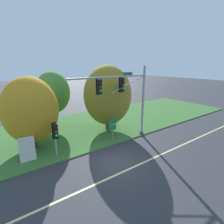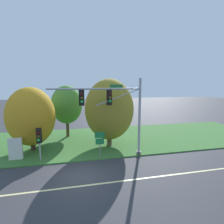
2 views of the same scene
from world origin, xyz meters
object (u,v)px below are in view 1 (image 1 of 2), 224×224
traffic_signal_mast (126,93)px  pedestrian_signal_near_kerb (56,133)px  tree_behind_signpost (108,95)px  info_kiosk (27,149)px  tree_nearest_road (31,110)px  route_sign_post (113,126)px  tree_left_of_mast (53,93)px

traffic_signal_mast → pedestrian_signal_near_kerb: 7.03m
traffic_signal_mast → tree_behind_signpost: tree_behind_signpost is taller
traffic_signal_mast → pedestrian_signal_near_kerb: size_ratio=2.88×
traffic_signal_mast → info_kiosk: size_ratio=4.23×
tree_nearest_road → pedestrian_signal_near_kerb: bearing=-67.9°
route_sign_post → tree_behind_signpost: bearing=63.4°
tree_behind_signpost → info_kiosk: (-8.65, -1.91, -2.92)m
traffic_signal_mast → info_kiosk: traffic_signal_mast is taller
pedestrian_signal_near_kerb → tree_nearest_road: size_ratio=0.45×
traffic_signal_mast → tree_left_of_mast: (-4.34, 7.57, -0.51)m
info_kiosk → tree_behind_signpost: bearing=12.4°
tree_nearest_road → tree_left_of_mast: bearing=51.9°
tree_nearest_road → info_kiosk: bearing=-114.3°
traffic_signal_mast → tree_behind_signpost: bearing=88.2°
tree_nearest_road → info_kiosk: (-0.95, -2.11, -2.42)m
traffic_signal_mast → info_kiosk: (-8.55, 1.30, -3.58)m
traffic_signal_mast → tree_nearest_road: (-7.60, 3.41, -1.16)m
pedestrian_signal_near_kerb → info_kiosk: pedestrian_signal_near_kerb is taller
pedestrian_signal_near_kerb → route_sign_post: size_ratio=1.19×
tree_nearest_road → tree_behind_signpost: bearing=-1.5°
traffic_signal_mast → route_sign_post: bearing=170.9°
tree_behind_signpost → pedestrian_signal_near_kerb: bearing=-159.5°
tree_nearest_road → info_kiosk: 3.35m
route_sign_post → tree_left_of_mast: size_ratio=0.37×
tree_nearest_road → tree_behind_signpost: size_ratio=0.88×
info_kiosk → tree_nearest_road: bearing=65.7°
traffic_signal_mast → route_sign_post: size_ratio=3.44×
tree_left_of_mast → tree_behind_signpost: 6.23m
tree_left_of_mast → tree_behind_signpost: tree_behind_signpost is taller
traffic_signal_mast → pedestrian_signal_near_kerb: bearing=173.6°
tree_nearest_road → route_sign_post: bearing=-27.2°
tree_behind_signpost → route_sign_post: bearing=-116.6°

